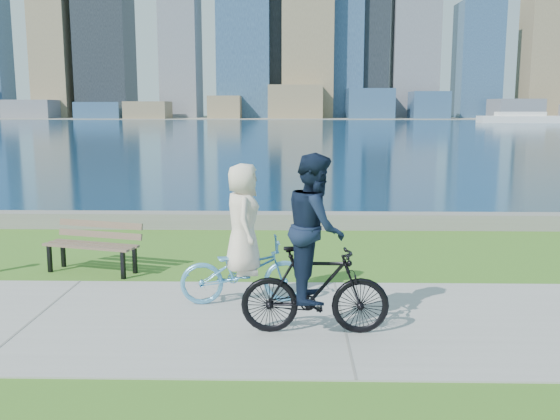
% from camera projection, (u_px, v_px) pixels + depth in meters
% --- Properties ---
extents(ground, '(320.00, 320.00, 0.00)m').
position_uv_depth(ground, '(343.00, 322.00, 8.00)').
color(ground, '#36671B').
rests_on(ground, ground).
extents(concrete_path, '(80.00, 3.50, 0.02)m').
position_uv_depth(concrete_path, '(343.00, 322.00, 8.00)').
color(concrete_path, gray).
rests_on(concrete_path, ground).
extents(seawall, '(90.00, 0.50, 0.35)m').
position_uv_depth(seawall, '(322.00, 221.00, 14.09)').
color(seawall, slate).
rests_on(seawall, ground).
extents(bay_water, '(320.00, 131.00, 0.01)m').
position_uv_depth(bay_water, '(299.00, 127.00, 78.99)').
color(bay_water, '#0B2A49').
rests_on(bay_water, ground).
extents(far_shore, '(320.00, 30.00, 0.12)m').
position_uv_depth(far_shore, '(297.00, 118.00, 136.16)').
color(far_shore, gray).
rests_on(far_shore, ground).
extents(city_skyline, '(173.86, 22.00, 76.00)m').
position_uv_depth(city_skyline, '(295.00, 1.00, 131.70)').
color(city_skyline, black).
rests_on(city_skyline, ground).
extents(ferry_far, '(12.78, 3.65, 1.74)m').
position_uv_depth(ferry_far, '(520.00, 118.00, 98.51)').
color(ferry_far, silver).
rests_on(ferry_far, ground).
extents(park_bench, '(1.68, 0.97, 0.82)m').
position_uv_depth(park_bench, '(94.00, 242.00, 10.38)').
color(park_bench, black).
rests_on(park_bench, ground).
extents(cyclist_woman, '(0.83, 1.81, 1.96)m').
position_uv_depth(cyclist_woman, '(243.00, 252.00, 8.62)').
color(cyclist_woman, '#5AA8DA').
rests_on(cyclist_woman, ground).
extents(cyclist_man, '(0.67, 1.79, 2.19)m').
position_uv_depth(cyclist_man, '(315.00, 259.00, 7.43)').
color(cyclist_man, black).
rests_on(cyclist_man, ground).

